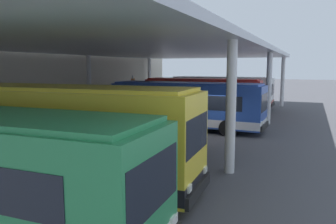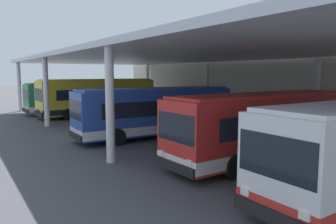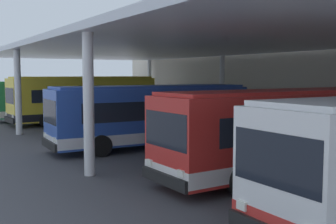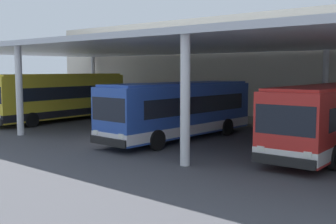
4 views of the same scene
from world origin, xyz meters
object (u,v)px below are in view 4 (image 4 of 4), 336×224
at_px(bus_far_bay, 329,118).
at_px(bench_waiting, 146,105).
at_px(bus_nearest_bay, 25,98).
at_px(bus_middle_bay, 180,110).
at_px(bus_second_bay, 61,97).
at_px(trash_bin, 178,108).

bearing_deg(bus_far_bay, bench_waiting, 157.06).
relative_size(bus_far_bay, bench_waiting, 5.88).
relative_size(bus_nearest_bay, bus_far_bay, 1.00).
relative_size(bus_middle_bay, bench_waiting, 5.89).
height_order(bus_middle_bay, bus_far_bay, same).
xyz_separation_m(bus_second_bay, bench_waiting, (0.82, 8.57, -1.18)).
xyz_separation_m(bus_middle_bay, bus_far_bay, (7.76, 1.30, 0.00)).
xyz_separation_m(bus_nearest_bay, bench_waiting, (4.45, 9.38, -0.99)).
relative_size(bus_second_bay, trash_bin, 11.68).
bearing_deg(bench_waiting, trash_bin, -3.66).
xyz_separation_m(bus_second_bay, trash_bin, (4.74, 8.32, -1.16)).
distance_m(bus_nearest_bay, trash_bin, 12.42).
bearing_deg(bus_middle_bay, bus_nearest_bay, 179.97).
height_order(bus_second_bay, bench_waiting, bus_second_bay).
xyz_separation_m(bus_nearest_bay, bus_second_bay, (3.63, 0.81, 0.19)).
relative_size(bus_middle_bay, bus_far_bay, 1.00).
bearing_deg(trash_bin, bus_second_bay, -119.65).
relative_size(bus_second_bay, bench_waiting, 6.36).
bearing_deg(bus_nearest_bay, trash_bin, 47.51).
distance_m(bus_second_bay, trash_bin, 9.65).
height_order(bus_nearest_bay, bus_middle_bay, same).
bearing_deg(bus_far_bay, bus_nearest_bay, -176.87).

